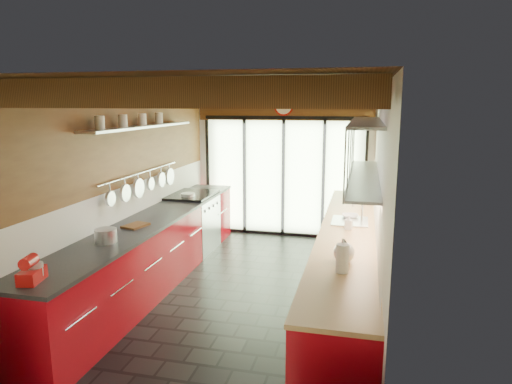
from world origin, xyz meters
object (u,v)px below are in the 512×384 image
stand_mixer (32,271)px  bowl (350,216)px  kettle (344,251)px  soap_bottle (349,222)px  paper_towel (342,259)px

stand_mixer → bowl: size_ratio=1.34×
kettle → soap_bottle: (0.00, 1.16, -0.01)m
kettle → soap_bottle: bearing=90.0°
soap_bottle → bowl: 0.55m
stand_mixer → paper_towel: paper_towel is taller
stand_mixer → soap_bottle: (2.54, 2.28, -0.00)m
stand_mixer → soap_bottle: stand_mixer is taller
kettle → bowl: size_ratio=1.29×
kettle → bowl: 1.71m
kettle → paper_towel: (0.00, -0.30, 0.03)m
stand_mixer → paper_towel: 2.67m
paper_towel → soap_bottle: size_ratio=1.75×
bowl → soap_bottle: bearing=-90.0°
kettle → paper_towel: 0.30m
soap_bottle → bowl: (0.00, 0.55, -0.06)m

